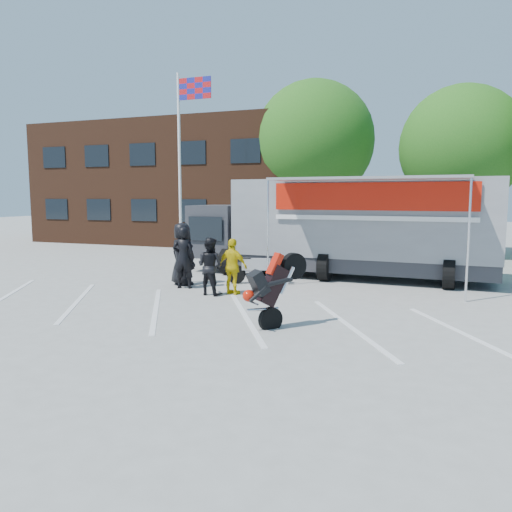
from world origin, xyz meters
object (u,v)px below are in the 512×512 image
Objects in this scene: tree_mid at (461,147)px; spectator_leather_a at (182,254)px; stunt_bike_rider at (291,326)px; tree_left at (314,141)px; spectator_leather_b at (184,258)px; parked_motorcycle at (258,284)px; flagpole at (184,143)px; spectator_leather_c at (210,266)px; spectator_hivis at (233,267)px; transporter_truck at (346,277)px.

tree_mid is 3.94× the size of spectator_leather_a.
stunt_bike_rider is at bearing 166.96° from spectator_leather_a.
tree_left is at bearing -71.28° from spectator_leather_a.
stunt_bike_rider is at bearing 131.32° from spectator_leather_b.
spectator_leather_b is (-1.81, -1.51, 0.93)m from parked_motorcycle.
parked_motorcycle is (0.93, -10.81, -5.57)m from tree_left.
flagpole is 7.37m from tree_left.
flagpole is 9.32m from spectator_leather_c.
tree_left is at bearing -75.05° from spectator_hivis.
stunt_bike_rider is 4.05m from spectator_leather_c.
spectator_leather_c is 0.64m from spectator_hivis.
spectator_leather_b is at bearing -174.95° from stunt_bike_rider.
tree_mid is at bearing -102.59° from spectator_leather_a.
tree_left is 0.83× the size of transporter_truck.
tree_mid is (11.24, 5.00, -0.11)m from flagpole.
transporter_truck is 5.94× the size of stunt_bike_rider.
parked_motorcycle is at bearing -121.74° from tree_mid.
spectator_hivis is (-2.45, -4.12, 0.79)m from transporter_truck.
stunt_bike_rider is at bearing -170.29° from parked_motorcycle.
tree_mid reaches higher than spectator_leather_c.
spectator_leather_c is (-6.71, -11.94, -4.13)m from tree_mid.
tree_mid reaches higher than spectator_hivis.
tree_mid is 14.31m from spectator_leather_c.
spectator_leather_c is at bearing -56.83° from flagpole.
transporter_truck reaches higher than spectator_hivis.
flagpole is at bearing 163.56° from transporter_truck.
tree_mid reaches higher than spectator_leather_b.
tree_mid is 9.74m from transporter_truck.
transporter_truck is at bearing -119.40° from spectator_leather_a.
flagpole is 4.03× the size of parked_motorcycle.
tree_left is 4.35× the size of parked_motorcycle.
tree_mid reaches higher than stunt_bike_rider.
tree_left is at bearing -79.41° from spectator_leather_c.
spectator_hivis is (-6.12, -11.67, -4.15)m from tree_mid.
parked_motorcycle is 1.25× the size of spectator_hivis.
tree_left reaches higher than spectator_leather_c.
transporter_truck is 5.40m from spectator_leather_c.
tree_left is 4.66× the size of spectator_leather_b.
tree_mid is 14.36m from spectator_leather_b.
flagpole is 0.93× the size of tree_left.
spectator_leather_b is (-7.88, -11.32, -4.02)m from tree_mid.
tree_mid reaches higher than transporter_truck.
parked_motorcycle is 1.07× the size of spectator_leather_b.
tree_left is 5.44× the size of spectator_hivis.
stunt_bike_rider reaches higher than parked_motorcycle.
spectator_leather_b is at bearing -0.37° from spectator_hivis.
tree_mid is at bearing -106.70° from spectator_hivis.
tree_mid is at bearing -8.13° from tree_left.
flagpole is at bearing -156.03° from tree_mid.
flagpole is 8.26m from spectator_leather_b.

